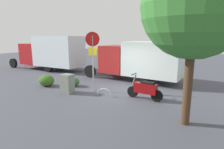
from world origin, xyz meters
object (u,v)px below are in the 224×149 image
box_truck_near (139,59)px  stop_sign (93,52)px  bike_rack_hoop (104,96)px  motorcycle (145,89)px  box_truck_far (51,52)px  utility_cabinet (67,84)px  street_tree (195,6)px

box_truck_near → stop_sign: bearing=75.2°
stop_sign → bike_rack_hoop: 2.40m
box_truck_near → motorcycle: box_truck_near is taller
box_truck_far → bike_rack_hoop: (-8.33, 4.15, -1.65)m
motorcycle → bike_rack_hoop: size_ratio=2.13×
box_truck_near → utility_cabinet: 5.20m
utility_cabinet → bike_rack_hoop: bearing=-166.6°
box_truck_near → street_tree: street_tree is taller
box_truck_far → street_tree: bearing=155.1°
box_truck_far → utility_cabinet: 7.89m
box_truck_near → box_truck_far: size_ratio=0.89×
bike_rack_hoop → street_tree: bearing=163.9°
box_truck_near → motorcycle: bearing=119.3°
motorcycle → box_truck_near: bearing=-60.1°
motorcycle → box_truck_far: bearing=-16.0°
box_truck_near → motorcycle: size_ratio=3.80×
box_truck_far → stop_sign: size_ratio=2.40×
box_truck_near → utility_cabinet: size_ratio=6.78×
stop_sign → utility_cabinet: stop_sign is taller
motorcycle → utility_cabinet: bearing=17.9°
box_truck_near → street_tree: 6.96m
stop_sign → motorcycle: bearing=-177.4°
street_tree → bike_rack_hoop: street_tree is taller
street_tree → utility_cabinet: bearing=-6.4°
box_truck_near → bike_rack_hoop: box_truck_near is taller
stop_sign → street_tree: 5.56m
box_truck_far → street_tree: street_tree is taller
stop_sign → bike_rack_hoop: bearing=156.7°
stop_sign → street_tree: street_tree is taller
box_truck_far → motorcycle: box_truck_far is taller
street_tree → bike_rack_hoop: size_ratio=6.56×
box_truck_near → motorcycle: (-1.78, 3.55, -1.00)m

